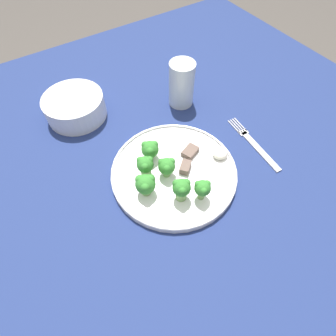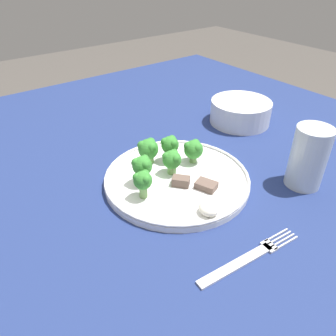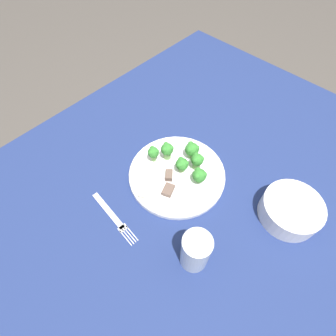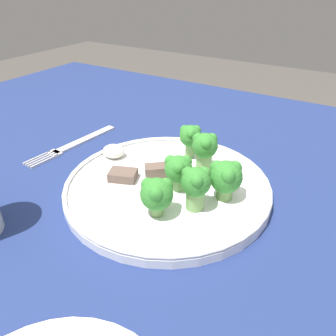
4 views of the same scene
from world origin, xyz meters
name	(u,v)px [view 4 (image 4 of 4)]	position (x,y,z in m)	size (l,w,h in m)	color
table	(137,274)	(0.00, 0.00, 0.66)	(1.37, 1.15, 0.74)	navy
dinner_plate	(167,186)	(0.01, -0.09, 0.75)	(0.29, 0.29, 0.02)	white
fork	(75,144)	(0.22, -0.12, 0.74)	(0.04, 0.19, 0.00)	silver
broccoli_floret_near_rim_left	(190,136)	(0.02, -0.17, 0.79)	(0.03, 0.03, 0.05)	#709E56
broccoli_floret_center_left	(178,169)	(-0.01, -0.09, 0.79)	(0.04, 0.04, 0.05)	#709E56
broccoli_floret_back_left	(196,184)	(-0.05, -0.06, 0.79)	(0.04, 0.04, 0.06)	#709E56
broccoli_floret_front_left	(205,148)	(-0.02, -0.15, 0.79)	(0.04, 0.04, 0.06)	#709E56
broccoli_floret_center_back	(226,177)	(-0.07, -0.10, 0.79)	(0.04, 0.04, 0.05)	#709E56
broccoli_floret_mid_cluster	(157,194)	(-0.02, -0.02, 0.79)	(0.04, 0.04, 0.05)	#709E56
meat_slice_front_slice	(123,175)	(0.07, -0.07, 0.76)	(0.05, 0.04, 0.01)	brown
meat_slice_middle_slice	(157,171)	(0.03, -0.10, 0.76)	(0.04, 0.04, 0.02)	brown
sauce_dollop	(114,151)	(0.12, -0.11, 0.76)	(0.04, 0.03, 0.02)	silver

